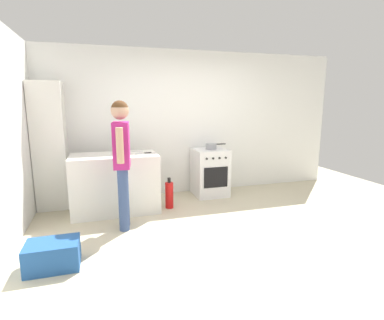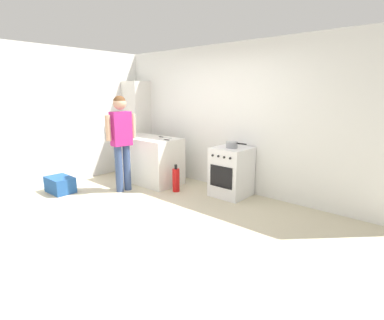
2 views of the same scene
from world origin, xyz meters
TOP-DOWN VIEW (x-y plane):
  - ground_plane at (0.00, 0.00)m, footprint 8.00×8.00m
  - back_wall at (0.00, 1.95)m, footprint 6.00×0.10m
  - side_wall_left at (-2.60, 0.40)m, footprint 0.10×3.10m
  - counter_unit at (-1.35, 1.20)m, footprint 1.30×0.70m
  - oven_left at (0.35, 1.58)m, footprint 0.58×0.62m
  - pot at (0.36, 1.56)m, footprint 0.38×0.20m
  - knife_bread at (-1.08, 1.37)m, footprint 0.35×0.04m
  - knife_utility at (-0.89, 1.18)m, footprint 0.25×0.05m
  - person at (-1.27, 0.50)m, footprint 0.24×0.57m
  - fire_extinguisher at (-0.52, 1.10)m, footprint 0.13×0.13m
  - recycling_crate_lower at (-2.06, -0.31)m, footprint 0.52×0.36m
  - larder_cabinet at (-2.30, 1.68)m, footprint 0.48×0.44m

SIDE VIEW (x-z plane):
  - ground_plane at x=0.00m, z-range 0.00..0.00m
  - recycling_crate_lower at x=-2.06m, z-range 0.00..0.28m
  - fire_extinguisher at x=-0.52m, z-range -0.03..0.47m
  - oven_left at x=0.35m, z-range 0.00..0.85m
  - counter_unit at x=-1.35m, z-range 0.00..0.90m
  - pot at x=0.36m, z-range 0.85..0.96m
  - knife_bread at x=-1.08m, z-range 0.90..0.91m
  - knife_utility at x=-0.89m, z-range 0.90..0.91m
  - larder_cabinet at x=-2.30m, z-range 0.00..2.00m
  - person at x=-1.27m, z-range 0.18..1.89m
  - back_wall at x=0.00m, z-range 0.00..2.60m
  - side_wall_left at x=-2.60m, z-range 0.00..2.60m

